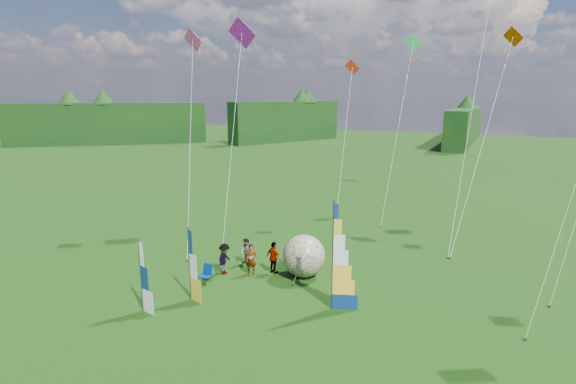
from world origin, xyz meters
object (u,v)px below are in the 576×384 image
at_px(spectator_a, 251,260).
at_px(spectator_d, 274,258).
at_px(side_banner_far, 141,277).
at_px(spectator_c, 225,259).
at_px(kite_whale, 474,94).
at_px(bol_inflatable, 304,256).
at_px(camp_chair, 205,275).
at_px(side_banner_left, 190,265).
at_px(feather_banner_main, 333,257).
at_px(spectator_b, 246,252).

height_order(spectator_a, spectator_d, spectator_d).
relative_size(side_banner_far, spectator_a, 1.93).
bearing_deg(side_banner_far, spectator_c, 91.63).
xyz_separation_m(side_banner_far, kite_whale, (12.49, 20.03, 8.39)).
bearing_deg(spectator_a, side_banner_far, -128.47).
bearing_deg(bol_inflatable, spectator_d, -167.52).
distance_m(spectator_d, camp_chair, 4.02).
bearing_deg(side_banner_far, bol_inflatable, 65.86).
bearing_deg(spectator_d, bol_inflatable, -148.42).
xyz_separation_m(bol_inflatable, camp_chair, (-4.38, -3.37, -0.66)).
bearing_deg(side_banner_left, side_banner_far, -108.92).
distance_m(feather_banner_main, camp_chair, 7.50).
xyz_separation_m(spectator_b, camp_chair, (-0.56, -3.43, -0.28)).
height_order(side_banner_left, spectator_a, side_banner_left).
bearing_deg(spectator_d, camp_chair, 67.42).
xyz_separation_m(spectator_b, spectator_d, (2.10, -0.44, 0.12)).
bearing_deg(feather_banner_main, spectator_d, 129.90).
distance_m(side_banner_far, camp_chair, 4.09).
bearing_deg(side_banner_far, spectator_a, 80.21).
height_order(feather_banner_main, side_banner_far, feather_banner_main).
relative_size(spectator_c, kite_whale, 0.09).
xyz_separation_m(side_banner_far, bol_inflatable, (5.18, 7.20, -0.53)).
relative_size(side_banner_left, bol_inflatable, 1.52).
distance_m(spectator_b, kite_whale, 19.32).
bearing_deg(spectator_a, kite_whale, 36.94).
distance_m(feather_banner_main, bol_inflatable, 4.38).
bearing_deg(feather_banner_main, spectator_b, 135.24).
relative_size(spectator_a, kite_whale, 0.09).
distance_m(spectator_a, camp_chair, 2.79).
distance_m(spectator_b, spectator_d, 2.15).
bearing_deg(side_banner_far, kite_whale, 69.63).
bearing_deg(spectator_b, bol_inflatable, 19.25).
distance_m(side_banner_left, spectator_b, 5.37).
xyz_separation_m(side_banner_left, bol_inflatable, (3.88, 5.22, -0.63)).
bearing_deg(kite_whale, spectator_d, -136.24).
xyz_separation_m(spectator_a, spectator_d, (1.07, 0.72, 0.04)).
height_order(spectator_c, spectator_d, spectator_d).
xyz_separation_m(side_banner_far, camp_chair, (0.80, 3.84, -1.19)).
height_order(feather_banner_main, bol_inflatable, feather_banner_main).
bearing_deg(side_banner_far, spectator_b, 90.94).
distance_m(feather_banner_main, kite_whale, 18.12).
height_order(side_banner_left, spectator_d, side_banner_left).
bearing_deg(feather_banner_main, camp_chair, 162.87).
relative_size(feather_banner_main, kite_whale, 0.26).
bearing_deg(camp_chair, spectator_b, 82.49).
relative_size(feather_banner_main, side_banner_far, 1.51).
bearing_deg(spectator_d, side_banner_far, 82.21).
bearing_deg(feather_banner_main, side_banner_far, -172.25).
height_order(feather_banner_main, side_banner_left, feather_banner_main).
distance_m(side_banner_left, side_banner_far, 2.37).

